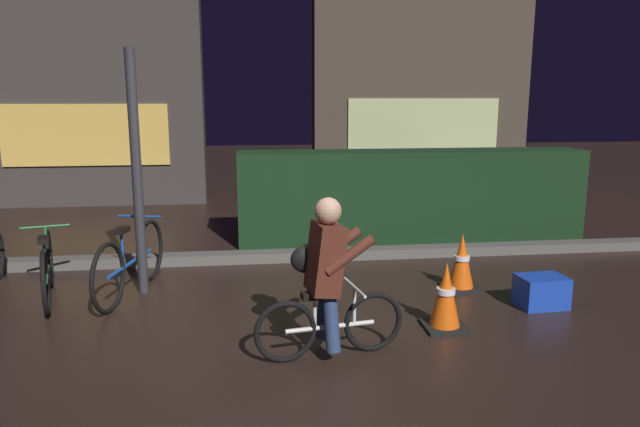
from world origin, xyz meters
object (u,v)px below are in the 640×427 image
(traffic_cone_far, at_px, (462,263))
(parked_bike_left_mid, at_px, (47,268))
(parked_bike_center_left, at_px, (131,261))
(street_post, at_px, (137,175))
(cyclist, at_px, (326,278))
(traffic_cone_near, at_px, (446,297))
(blue_crate, at_px, (541,291))

(traffic_cone_far, bearing_deg, parked_bike_left_mid, 177.21)
(parked_bike_left_mid, height_order, traffic_cone_far, parked_bike_left_mid)
(parked_bike_center_left, bearing_deg, street_post, -46.99)
(traffic_cone_far, distance_m, cyclist, 2.16)
(traffic_cone_near, height_order, traffic_cone_far, traffic_cone_far)
(blue_crate, bearing_deg, street_post, 166.79)
(parked_bike_center_left, relative_size, blue_crate, 3.70)
(parked_bike_left_mid, xyz_separation_m, blue_crate, (4.72, -0.79, -0.17))
(street_post, relative_size, parked_bike_center_left, 1.49)
(street_post, distance_m, blue_crate, 4.08)
(street_post, height_order, traffic_cone_near, street_post)
(parked_bike_center_left, bearing_deg, blue_crate, -89.04)
(traffic_cone_near, bearing_deg, parked_bike_left_mid, 161.87)
(parked_bike_left_mid, xyz_separation_m, traffic_cone_near, (3.63, -1.19, -0.04))
(parked_bike_left_mid, relative_size, blue_crate, 3.35)
(traffic_cone_far, height_order, blue_crate, traffic_cone_far)
(parked_bike_left_mid, bearing_deg, cyclist, -137.73)
(street_post, bearing_deg, traffic_cone_far, -5.47)
(traffic_cone_far, bearing_deg, traffic_cone_near, -117.49)
(parked_bike_left_mid, xyz_separation_m, cyclist, (2.54, -1.60, 0.31))
(parked_bike_center_left, height_order, traffic_cone_far, parked_bike_center_left)
(cyclist, bearing_deg, parked_bike_center_left, 127.52)
(cyclist, bearing_deg, traffic_cone_far, 31.74)
(street_post, height_order, parked_bike_center_left, street_post)
(parked_bike_left_mid, relative_size, parked_bike_center_left, 0.90)
(parked_bike_left_mid, bearing_deg, street_post, -98.49)
(street_post, height_order, parked_bike_left_mid, street_post)
(blue_crate, bearing_deg, cyclist, -159.68)
(parked_bike_left_mid, height_order, blue_crate, parked_bike_left_mid)
(cyclist, bearing_deg, street_post, 124.86)
(street_post, relative_size, traffic_cone_near, 4.11)
(blue_crate, distance_m, cyclist, 2.37)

